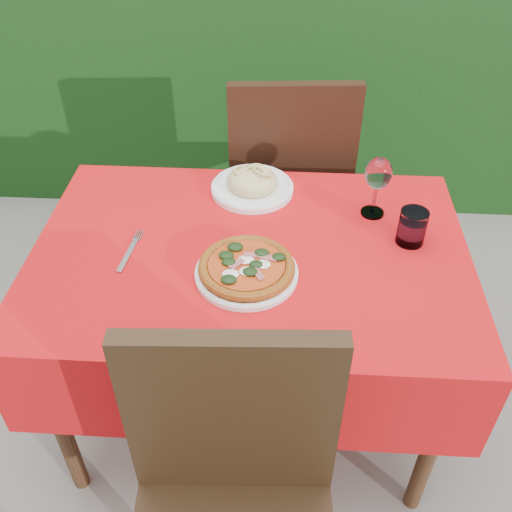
# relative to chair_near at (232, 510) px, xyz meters

# --- Properties ---
(ground) EXTENTS (60.00, 60.00, 0.00)m
(ground) POSITION_rel_chair_near_xyz_m (-0.01, 0.68, -0.58)
(ground) COLOR slate
(ground) RESTS_ON ground
(hedge) EXTENTS (3.20, 0.55, 1.78)m
(hedge) POSITION_rel_chair_near_xyz_m (-0.01, 2.23, 0.34)
(hedge) COLOR black
(hedge) RESTS_ON ground
(dining_table) EXTENTS (1.26, 0.86, 0.75)m
(dining_table) POSITION_rel_chair_near_xyz_m (-0.01, 0.68, 0.02)
(dining_table) COLOR #4A2818
(dining_table) RESTS_ON ground
(chair_near) EXTENTS (0.48, 0.48, 1.01)m
(chair_near) POSITION_rel_chair_near_xyz_m (0.00, 0.00, 0.00)
(chair_near) COLOR black
(chair_near) RESTS_ON ground
(chair_far) EXTENTS (0.50, 0.50, 1.02)m
(chair_far) POSITION_rel_chair_near_xyz_m (0.10, 1.34, 0.01)
(chair_far) COLOR black
(chair_far) RESTS_ON ground
(pizza_plate) EXTENTS (0.33, 0.33, 0.05)m
(pizza_plate) POSITION_rel_chair_near_xyz_m (-0.01, 0.57, 0.19)
(pizza_plate) COLOR white
(pizza_plate) RESTS_ON dining_table
(pasta_plate) EXTENTS (0.27, 0.27, 0.08)m
(pasta_plate) POSITION_rel_chair_near_xyz_m (-0.02, 0.98, 0.20)
(pasta_plate) COLOR white
(pasta_plate) RESTS_ON dining_table
(water_glass) EXTENTS (0.08, 0.08, 0.11)m
(water_glass) POSITION_rel_chair_near_xyz_m (0.46, 0.75, 0.22)
(water_glass) COLOR silver
(water_glass) RESTS_ON dining_table
(wine_glass) EXTENTS (0.08, 0.08, 0.20)m
(wine_glass) POSITION_rel_chair_near_xyz_m (0.36, 0.88, 0.31)
(wine_glass) COLOR silver
(wine_glass) RESTS_ON dining_table
(fork) EXTENTS (0.05, 0.20, 0.01)m
(fork) POSITION_rel_chair_near_xyz_m (-0.35, 0.63, 0.17)
(fork) COLOR silver
(fork) RESTS_ON dining_table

